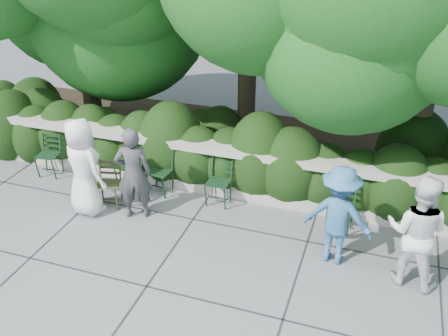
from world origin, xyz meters
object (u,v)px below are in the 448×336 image
(chair_weathered, at_px, (108,209))
(person_businessman, at_px, (83,167))
(chair_c, at_px, (126,190))
(chair_e, at_px, (336,233))
(person_older_blue, at_px, (338,216))
(chair_a, at_px, (48,178))
(chair_d, at_px, (216,208))
(person_woman_grey, at_px, (133,174))
(chair_b, at_px, (157,196))
(person_casual_man, at_px, (416,231))

(chair_weathered, distance_m, person_businessman, 0.94)
(chair_c, distance_m, chair_e, 3.98)
(chair_weathered, bearing_deg, chair_e, -5.04)
(person_businessman, bearing_deg, chair_c, -87.43)
(chair_c, xyz_separation_m, person_older_blue, (4.02, -0.79, 0.80))
(chair_a, height_order, chair_e, same)
(chair_d, height_order, person_woman_grey, person_woman_grey)
(chair_c, bearing_deg, person_woman_grey, -39.23)
(chair_c, bearing_deg, chair_d, 9.16)
(chair_e, relative_size, chair_weathered, 1.00)
(chair_b, xyz_separation_m, person_older_blue, (3.38, -0.79, 0.80))
(chair_b, bearing_deg, chair_a, -171.71)
(chair_c, height_order, person_businessman, person_businessman)
(chair_a, bearing_deg, chair_c, -3.64)
(chair_weathered, height_order, person_casual_man, person_casual_man)
(chair_b, relative_size, person_businessman, 0.48)
(chair_weathered, relative_size, person_older_blue, 0.53)
(person_woman_grey, height_order, person_casual_man, person_casual_man)
(chair_b, relative_size, person_woman_grey, 0.50)
(chair_b, relative_size, person_casual_man, 0.49)
(chair_a, height_order, person_older_blue, person_older_blue)
(chair_c, relative_size, chair_d, 1.00)
(person_businessman, bearing_deg, chair_e, -148.97)
(chair_c, bearing_deg, chair_weathered, -79.62)
(chair_d, bearing_deg, chair_e, -2.04)
(chair_e, bearing_deg, chair_a, -175.38)
(chair_a, relative_size, person_casual_man, 0.49)
(chair_e, bearing_deg, chair_weathered, -166.89)
(chair_a, xyz_separation_m, person_older_blue, (5.72, -0.71, 0.80))
(chair_d, xyz_separation_m, person_woman_grey, (-1.23, -0.66, 0.83))
(person_businessman, xyz_separation_m, person_older_blue, (4.30, 0.04, -0.08))
(chair_d, distance_m, person_older_blue, 2.46)
(person_casual_man, relative_size, person_older_blue, 1.08)
(chair_d, bearing_deg, chair_a, -178.61)
(chair_c, bearing_deg, chair_b, 9.58)
(chair_a, xyz_separation_m, person_casual_man, (6.80, -0.85, 0.86))
(chair_c, relative_size, person_casual_man, 0.49)
(chair_a, xyz_separation_m, chair_weathered, (1.71, -0.60, 0.00))
(chair_c, distance_m, person_casual_man, 5.25)
(chair_b, distance_m, person_businessman, 1.52)
(chair_a, bearing_deg, person_casual_man, -13.55)
(chair_a, distance_m, chair_d, 3.52)
(chair_e, bearing_deg, person_businessman, -165.52)
(person_businessman, bearing_deg, person_woman_grey, -148.68)
(chair_a, xyz_separation_m, chair_c, (1.70, 0.08, 0.00))
(chair_e, relative_size, person_casual_man, 0.49)
(person_older_blue, bearing_deg, chair_e, -80.22)
(chair_a, bearing_deg, chair_weathered, -25.70)
(chair_a, xyz_separation_m, chair_e, (5.68, -0.02, 0.00))
(chair_a, height_order, chair_d, same)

